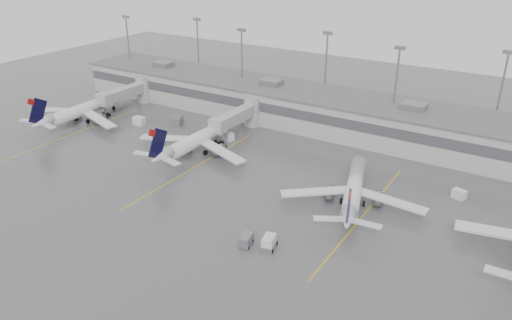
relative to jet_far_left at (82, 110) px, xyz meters
The scene contains 18 objects.
ground 64.75m from the jet_far_left, 27.94° to the right, with size 260.00×260.00×0.00m, color #4B4B4E.
terminal 63.49m from the jet_far_left, 25.84° to the left, with size 152.00×17.00×9.45m.
light_masts 66.82m from the jet_far_left, 30.34° to the left, with size 142.40×8.00×20.60m.
jet_bridge_left 15.52m from the jet_far_left, 83.94° to the left, with size 4.00×17.20×7.00m.
jet_bridge_right 39.76m from the jet_far_left, 22.82° to the left, with size 4.00×17.20×7.00m.
stand_markings 57.56m from the jet_far_left, ahead, with size 105.25×40.00×0.01m.
jet_far_left is the anchor object (origin of this frame).
jet_mid_left 35.69m from the jet_far_left, ahead, with size 26.67×29.87×9.67m.
jet_mid_right 71.68m from the jet_far_left, ahead, with size 23.45×26.69×8.89m.
baggage_tug 69.94m from the jet_far_left, 18.69° to the right, with size 2.50×3.33×1.93m.
baggage_cart 67.32m from the jet_far_left, 20.53° to the right, with size 2.06×2.93×1.71m.
gse_uld_a 14.50m from the jet_far_left, 22.84° to the left, with size 2.74×1.83×1.94m, color silver.
gse_uld_b 38.20m from the jet_far_left, 13.64° to the left, with size 2.48×1.65×1.76m, color silver.
gse_uld_c 86.99m from the jet_far_left, ahead, with size 2.26×1.51×1.60m, color silver.
gse_loader 23.70m from the jet_far_left, 26.24° to the left, with size 1.97×3.15×1.97m, color slate.
cone_a 4.12m from the jet_far_left, 91.81° to the left, with size 0.48×0.48×0.76m, color #F53F05.
cone_b 42.61m from the jet_far_left, 12.19° to the left, with size 0.41×0.41×0.65m, color #F53F05.
cone_c 70.08m from the jet_far_left, ahead, with size 0.38×0.38×0.61m, color #F53F05.
Camera 1 is at (39.98, -45.09, 42.15)m, focal length 35.00 mm.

